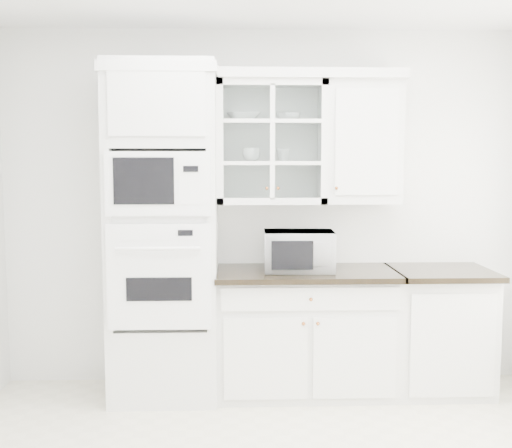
{
  "coord_description": "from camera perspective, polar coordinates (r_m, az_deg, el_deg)",
  "views": [
    {
      "loc": [
        -0.25,
        -3.18,
        1.74
      ],
      "look_at": [
        -0.1,
        1.05,
        1.3
      ],
      "focal_mm": 45.0,
      "sensor_mm": 36.0,
      "label": 1
    }
  ],
  "objects": [
    {
      "name": "extra_base_cabinet",
      "position": [
        5.03,
        15.94,
        -8.99
      ],
      "size": [
        0.72,
        0.67,
        0.92
      ],
      "color": "silver",
      "rests_on": "ground"
    },
    {
      "name": "bowl_b",
      "position": [
        4.8,
        2.9,
        9.49
      ],
      "size": [
        0.21,
        0.21,
        0.06
      ],
      "primitive_type": "imported",
      "rotation": [
        0.0,
        0.0,
        -0.19
      ],
      "color": "white",
      "rests_on": "upper_cabinet_glass"
    },
    {
      "name": "oven_column",
      "position": [
        4.65,
        -8.19,
        -0.79
      ],
      "size": [
        0.76,
        0.68,
        2.4
      ],
      "color": "silver",
      "rests_on": "ground"
    },
    {
      "name": "crown_molding",
      "position": [
        4.78,
        0.09,
        13.09
      ],
      "size": [
        2.14,
        0.38,
        0.07
      ],
      "primitive_type": "cube",
      "color": "white",
      "rests_on": "room_shell"
    },
    {
      "name": "upper_cabinet_glass",
      "position": [
        4.77,
        1.35,
        7.26
      ],
      "size": [
        0.8,
        0.33,
        0.9
      ],
      "color": "silver",
      "rests_on": "room_shell"
    },
    {
      "name": "upper_cabinet_solid",
      "position": [
        4.86,
        9.39,
        7.16
      ],
      "size": [
        0.55,
        0.33,
        0.9
      ],
      "primitive_type": "cube",
      "color": "silver",
      "rests_on": "room_shell"
    },
    {
      "name": "cup_a",
      "position": [
        4.74,
        -0.41,
        6.19
      ],
      "size": [
        0.15,
        0.15,
        0.1
      ],
      "primitive_type": "imported",
      "rotation": [
        0.0,
        0.0,
        -0.17
      ],
      "color": "white",
      "rests_on": "upper_cabinet_glass"
    },
    {
      "name": "base_cabinet_run",
      "position": [
        4.83,
        4.41,
        -9.43
      ],
      "size": [
        1.32,
        0.67,
        0.92
      ],
      "color": "silver",
      "rests_on": "ground"
    },
    {
      "name": "countertop_microwave",
      "position": [
        4.67,
        3.83,
        -2.38
      ],
      "size": [
        0.52,
        0.44,
        0.29
      ],
      "primitive_type": "imported",
      "rotation": [
        0.0,
        0.0,
        3.1
      ],
      "color": "white",
      "rests_on": "base_cabinet_run"
    },
    {
      "name": "bowl_a",
      "position": [
        4.79,
        -1.11,
        9.53
      ],
      "size": [
        0.28,
        0.28,
        0.06
      ],
      "primitive_type": "imported",
      "rotation": [
        0.0,
        0.0,
        0.15
      ],
      "color": "white",
      "rests_on": "upper_cabinet_glass"
    },
    {
      "name": "room_shell",
      "position": [
        3.61,
        1.94,
        6.56
      ],
      "size": [
        4.0,
        3.5,
        2.7
      ],
      "color": "white",
      "rests_on": "ground"
    },
    {
      "name": "cup_b",
      "position": [
        4.78,
        2.47,
        6.14
      ],
      "size": [
        0.12,
        0.12,
        0.09
      ],
      "primitive_type": "imported",
      "rotation": [
        0.0,
        0.0,
        0.27
      ],
      "color": "white",
      "rests_on": "upper_cabinet_glass"
    }
  ]
}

